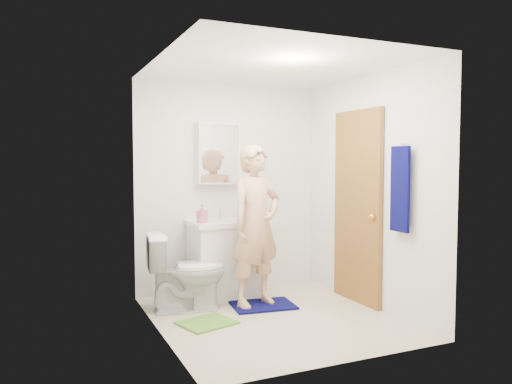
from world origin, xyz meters
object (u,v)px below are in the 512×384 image
medicine_cabinet (218,153)px  towel (400,189)px  soap_dispenser (202,214)px  man (256,225)px  toilet (186,271)px  vanity_cabinet (226,261)px  toothbrush_cup (247,215)px

medicine_cabinet → towel: size_ratio=0.87×
medicine_cabinet → soap_dispenser: bearing=-133.9°
soap_dispenser → man: bearing=-43.1°
towel → toilet: bearing=146.3°
vanity_cabinet → soap_dispenser: (-0.30, -0.09, 0.55)m
vanity_cabinet → man: (0.15, -0.51, 0.45)m
toothbrush_cup → man: (-0.14, -0.57, -0.05)m
soap_dispenser → man: (0.45, -0.42, -0.10)m
vanity_cabinet → soap_dispenser: size_ratio=4.06×
vanity_cabinet → man: bearing=-73.7°
toilet → soap_dispenser: bearing=-38.0°
towel → toilet: (-1.73, 1.15, -0.85)m
medicine_cabinet → toilet: 1.43m
vanity_cabinet → toothbrush_cup: toothbrush_cup is taller
medicine_cabinet → toilet: size_ratio=0.88×
vanity_cabinet → man: 0.69m
towel → soap_dispenser: towel is taller
toilet → man: 0.85m
vanity_cabinet → towel: size_ratio=1.00×
medicine_cabinet → soap_dispenser: 0.78m
towel → soap_dispenser: bearing=136.6°
vanity_cabinet → toilet: bearing=-148.9°
medicine_cabinet → man: (0.15, -0.73, -0.75)m
toilet → medicine_cabinet: bearing=-37.2°
medicine_cabinet → towel: (1.18, -1.71, -0.35)m
toothbrush_cup → man: man is taller
man → vanity_cabinet: bearing=90.6°
medicine_cabinet → soap_dispenser: size_ratio=3.55×
toilet → soap_dispenser: soap_dispenser is taller
vanity_cabinet → man: size_ratio=0.48×
vanity_cabinet → medicine_cabinet: size_ratio=1.14×
toilet → toothbrush_cup: bearing=-57.1°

